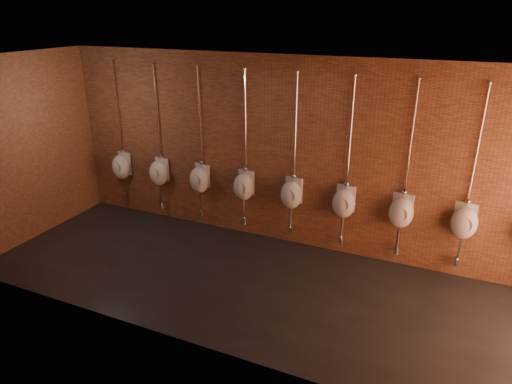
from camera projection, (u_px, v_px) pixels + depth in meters
ground at (254, 284)px, 6.86m from camera, size 8.50×8.50×0.00m
room_shell at (253, 156)px, 6.10m from camera, size 8.54×3.04×3.22m
urinal_0 at (121, 166)px, 8.96m from camera, size 0.43×0.39×2.72m
urinal_1 at (159, 172)px, 8.62m from camera, size 0.43×0.39×2.72m
urinal_2 at (200, 179)px, 8.29m from camera, size 0.43×0.39×2.72m
urinal_3 at (244, 186)px, 7.96m from camera, size 0.43×0.39×2.72m
urinal_4 at (292, 194)px, 7.62m from camera, size 0.43×0.39×2.72m
urinal_5 at (344, 202)px, 7.29m from camera, size 0.43×0.39×2.72m
urinal_6 at (401, 212)px, 6.96m from camera, size 0.43×0.39×2.72m
urinal_7 at (464, 222)px, 6.62m from camera, size 0.43×0.39×2.72m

